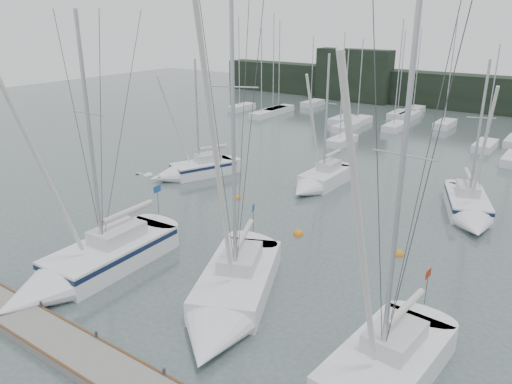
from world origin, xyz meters
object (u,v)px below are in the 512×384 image
sailboat_near_center (227,304)px  sailboat_mid_b (317,182)px  sailboat_mid_a (189,171)px  buoy_c (238,198)px  buoy_b (398,255)px  buoy_a (298,235)px  sailboat_mid_d (470,211)px  sailboat_near_left (82,269)px

sailboat_near_center → sailboat_mid_b: (-5.13, 18.17, -0.03)m
sailboat_mid_a → buoy_c: bearing=7.8°
sailboat_mid_b → buoy_b: size_ratio=18.00×
sailboat_mid_b → buoy_c: 6.71m
buoy_a → buoy_c: buoy_a is taller
buoy_c → sailboat_mid_d: bearing=21.0°
sailboat_near_left → buoy_c: size_ratio=29.18×
sailboat_mid_b → sailboat_mid_a: bearing=-159.9°
sailboat_mid_a → sailboat_mid_b: bearing=42.3°
buoy_a → buoy_c: bearing=156.8°
sailboat_mid_a → buoy_b: 20.31m
sailboat_near_left → buoy_c: (-0.77, 14.60, -0.65)m
sailboat_mid_b → buoy_a: bearing=-68.5°
sailboat_mid_d → buoy_c: size_ratio=22.74×
sailboat_near_center → buoy_a: bearing=77.2°
sailboat_near_center → sailboat_mid_d: (6.42, 18.63, 0.01)m
sailboat_near_center → buoy_c: 15.60m
buoy_c → sailboat_near_center: bearing=-54.7°
sailboat_near_left → buoy_b: size_ratio=23.46×
buoy_a → buoy_b: (6.24, 0.97, 0.00)m
sailboat_mid_b → buoy_b: sailboat_mid_b is taller
sailboat_mid_b → buoy_c: bearing=-125.0°
sailboat_mid_b → sailboat_mid_d: (11.55, 0.46, 0.04)m
sailboat_mid_d → buoy_a: size_ratio=17.30×
buoy_b → sailboat_mid_b: bearing=141.6°
sailboat_near_left → buoy_b: bearing=42.2°
sailboat_mid_d → buoy_c: sailboat_mid_d is taller
buoy_a → sailboat_near_left: bearing=-119.0°
sailboat_near_center → buoy_c: size_ratio=35.03×
sailboat_mid_a → sailboat_mid_b: (10.41, 3.71, -0.02)m
sailboat_mid_a → buoy_c: 6.78m
sailboat_mid_a → sailboat_mid_d: (21.96, 4.17, 0.02)m
sailboat_mid_b → buoy_a: sailboat_mid_b is taller
buoy_c → sailboat_near_left: bearing=-87.0°
sailboat_mid_a → sailboat_mid_d: 22.35m
sailboat_near_left → buoy_c: sailboat_near_left is taller
sailboat_near_left → buoy_c: bearing=90.5°
sailboat_near_center → sailboat_mid_a: bearing=113.4°
sailboat_near_left → sailboat_near_center: bearing=10.3°
sailboat_mid_b → buoy_a: (3.28, -8.51, -0.55)m
sailboat_near_left → sailboat_mid_b: size_ratio=1.30×
sailboat_mid_a → sailboat_mid_b: size_ratio=0.94×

